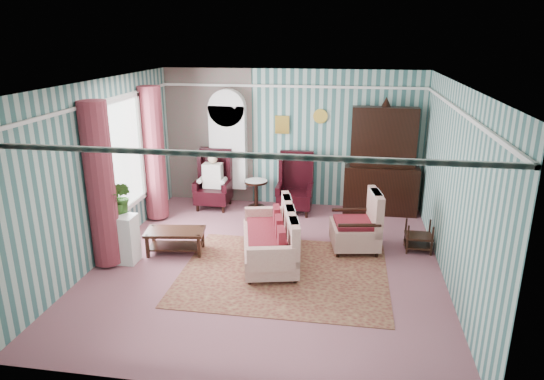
% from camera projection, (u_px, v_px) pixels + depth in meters
% --- Properties ---
extents(floor, '(6.00, 6.00, 0.00)m').
position_uv_depth(floor, '(268.00, 263.00, 7.93)').
color(floor, '#8E525C').
rests_on(floor, ground).
extents(room_shell, '(5.53, 6.02, 2.91)m').
position_uv_depth(room_shell, '(231.00, 139.00, 7.57)').
color(room_shell, '#35605D').
rests_on(room_shell, ground).
extents(bookcase, '(0.80, 0.28, 2.24)m').
position_uv_depth(bookcase, '(228.00, 153.00, 10.45)').
color(bookcase, silver).
rests_on(bookcase, floor).
extents(dresser_hutch, '(1.50, 0.56, 2.36)m').
position_uv_depth(dresser_hutch, '(382.00, 158.00, 9.83)').
color(dresser_hutch, black).
rests_on(dresser_hutch, floor).
extents(wingback_left, '(0.76, 0.80, 1.25)m').
position_uv_depth(wingback_left, '(213.00, 180.00, 10.28)').
color(wingback_left, black).
rests_on(wingback_left, floor).
extents(wingback_right, '(0.76, 0.80, 1.25)m').
position_uv_depth(wingback_right, '(295.00, 184.00, 10.01)').
color(wingback_right, black).
rests_on(wingback_right, floor).
extents(seated_woman, '(0.44, 0.40, 1.18)m').
position_uv_depth(seated_woman, '(213.00, 181.00, 10.29)').
color(seated_woman, silver).
rests_on(seated_woman, floor).
extents(round_side_table, '(0.50, 0.50, 0.60)m').
position_uv_depth(round_side_table, '(256.00, 194.00, 10.38)').
color(round_side_table, black).
rests_on(round_side_table, floor).
extents(nest_table, '(0.45, 0.38, 0.54)m').
position_uv_depth(nest_table, '(419.00, 236.00, 8.31)').
color(nest_table, black).
rests_on(nest_table, floor).
extents(plant_stand, '(0.55, 0.35, 0.80)m').
position_uv_depth(plant_stand, '(120.00, 239.00, 7.88)').
color(plant_stand, white).
rests_on(plant_stand, floor).
extents(rug, '(3.20, 2.60, 0.01)m').
position_uv_depth(rug, '(284.00, 273.00, 7.60)').
color(rug, '#4E1A1D').
rests_on(rug, floor).
extents(sofa, '(1.35, 2.01, 1.04)m').
position_uv_depth(sofa, '(269.00, 231.00, 7.88)').
color(sofa, beige).
rests_on(sofa, floor).
extents(floral_armchair, '(0.92, 0.99, 1.03)m').
position_uv_depth(floral_armchair, '(355.00, 222.00, 8.28)').
color(floral_armchair, '#C3B497').
rests_on(floral_armchair, floor).
extents(coffee_table, '(1.04, 0.64, 0.41)m').
position_uv_depth(coffee_table, '(176.00, 241.00, 8.26)').
color(coffee_table, black).
rests_on(coffee_table, floor).
extents(potted_plant_a, '(0.46, 0.42, 0.45)m').
position_uv_depth(potted_plant_a, '(109.00, 205.00, 7.60)').
color(potted_plant_a, '#1C4F18').
rests_on(potted_plant_a, plant_stand).
extents(potted_plant_b, '(0.36, 0.32, 0.53)m').
position_uv_depth(potted_plant_b, '(123.00, 197.00, 7.81)').
color(potted_plant_b, '#1E4B17').
rests_on(potted_plant_b, plant_stand).
extents(potted_plant_c, '(0.31, 0.31, 0.42)m').
position_uv_depth(potted_plant_c, '(117.00, 201.00, 7.80)').
color(potted_plant_c, '#204C17').
rests_on(potted_plant_c, plant_stand).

